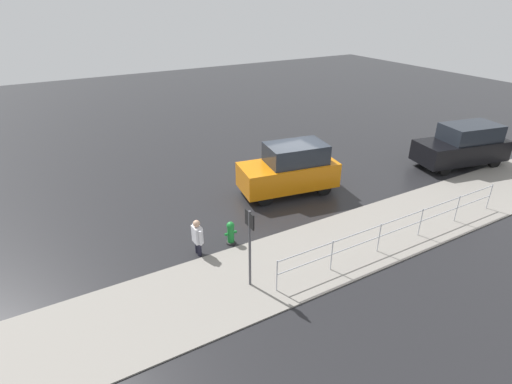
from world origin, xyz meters
name	(u,v)px	position (x,y,z in m)	size (l,w,h in m)	color
ground_plane	(291,190)	(0.00, 0.00, 0.00)	(60.00, 60.00, 0.00)	black
kerb_strip	(362,237)	(0.00, 4.20, 0.02)	(24.00, 3.20, 0.04)	gray
moving_hatchback	(290,169)	(0.17, 0.10, 1.03)	(4.12, 2.30, 2.06)	orange
parked_sedan	(463,145)	(-8.47, 1.74, 1.00)	(4.56, 2.58, 1.98)	black
fire_hydrant	(231,233)	(3.95, 2.29, 0.40)	(0.42, 0.31, 0.80)	#197A2D
pedestrian	(197,236)	(5.11, 2.33, 0.68)	(0.25, 0.57, 1.22)	silver
metal_railing	(401,225)	(-0.79, 5.05, 0.72)	(9.47, 0.04, 1.05)	#B7BABF
sign_post	(250,238)	(4.43, 4.46, 1.58)	(0.07, 0.44, 2.40)	#4C4C51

